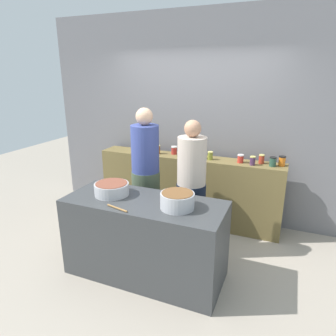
% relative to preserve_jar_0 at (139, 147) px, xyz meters
% --- Properties ---
extents(ground, '(12.00, 12.00, 0.00)m').
position_rel_preserve_jar_0_xyz_m(ground, '(0.79, -1.09, -1.07)').
color(ground, '#A19586').
extents(storefront_wall, '(4.80, 0.12, 3.00)m').
position_rel_preserve_jar_0_xyz_m(storefront_wall, '(0.79, 0.36, 0.43)').
color(storefront_wall, slate).
rests_on(storefront_wall, ground).
extents(display_shelf, '(2.70, 0.36, 1.00)m').
position_rel_preserve_jar_0_xyz_m(display_shelf, '(0.79, 0.01, -0.57)').
color(display_shelf, brown).
rests_on(display_shelf, ground).
extents(prep_table, '(1.70, 0.70, 0.88)m').
position_rel_preserve_jar_0_xyz_m(prep_table, '(0.79, -1.39, -0.63)').
color(prep_table, '#383A3C').
rests_on(prep_table, ground).
extents(preserve_jar_0, '(0.09, 0.09, 0.14)m').
position_rel_preserve_jar_0_xyz_m(preserve_jar_0, '(0.00, 0.00, 0.00)').
color(preserve_jar_0, gold).
rests_on(preserve_jar_0, display_shelf).
extents(preserve_jar_1, '(0.08, 0.08, 0.11)m').
position_rel_preserve_jar_0_xyz_m(preserve_jar_1, '(0.13, 0.08, -0.01)').
color(preserve_jar_1, orange).
rests_on(preserve_jar_1, display_shelf).
extents(preserve_jar_2, '(0.08, 0.08, 0.13)m').
position_rel_preserve_jar_0_xyz_m(preserve_jar_2, '(0.31, -0.00, -0.01)').
color(preserve_jar_2, brown).
rests_on(preserve_jar_2, display_shelf).
extents(preserve_jar_3, '(0.09, 0.09, 0.12)m').
position_rel_preserve_jar_0_xyz_m(preserve_jar_3, '(0.55, 0.07, -0.01)').
color(preserve_jar_3, '#A72B26').
rests_on(preserve_jar_3, display_shelf).
extents(preserve_jar_4, '(0.07, 0.07, 0.12)m').
position_rel_preserve_jar_0_xyz_m(preserve_jar_4, '(0.77, 0.04, -0.01)').
color(preserve_jar_4, '#CE5D0D').
rests_on(preserve_jar_4, display_shelf).
extents(preserve_jar_5, '(0.09, 0.09, 0.12)m').
position_rel_preserve_jar_0_xyz_m(preserve_jar_5, '(0.99, -0.01, -0.01)').
color(preserve_jar_5, '#2B6036').
rests_on(preserve_jar_5, display_shelf).
extents(preserve_jar_6, '(0.07, 0.07, 0.11)m').
position_rel_preserve_jar_0_xyz_m(preserve_jar_6, '(1.12, -0.01, -0.01)').
color(preserve_jar_6, olive).
rests_on(preserve_jar_6, display_shelf).
extents(preserve_jar_7, '(0.08, 0.08, 0.11)m').
position_rel_preserve_jar_0_xyz_m(preserve_jar_7, '(1.53, -0.00, -0.01)').
color(preserve_jar_7, red).
rests_on(preserve_jar_7, display_shelf).
extents(preserve_jar_8, '(0.07, 0.07, 0.12)m').
position_rel_preserve_jar_0_xyz_m(preserve_jar_8, '(1.69, -0.05, -0.01)').
color(preserve_jar_8, '#462A4B').
rests_on(preserve_jar_8, display_shelf).
extents(preserve_jar_9, '(0.07, 0.07, 0.12)m').
position_rel_preserve_jar_0_xyz_m(preserve_jar_9, '(1.79, 0.06, -0.01)').
color(preserve_jar_9, '#B03724').
rests_on(preserve_jar_9, display_shelf).
extents(preserve_jar_10, '(0.09, 0.09, 0.12)m').
position_rel_preserve_jar_0_xyz_m(preserve_jar_10, '(1.94, -0.01, -0.01)').
color(preserve_jar_10, '#284B3B').
rests_on(preserve_jar_10, display_shelf).
extents(preserve_jar_11, '(0.09, 0.09, 0.13)m').
position_rel_preserve_jar_0_xyz_m(preserve_jar_11, '(2.05, 0.05, -0.00)').
color(preserve_jar_11, orange).
rests_on(preserve_jar_11, display_shelf).
extents(cooking_pot_left, '(0.37, 0.37, 0.13)m').
position_rel_preserve_jar_0_xyz_m(cooking_pot_left, '(0.39, -1.37, -0.13)').
color(cooking_pot_left, '#B7B7BC').
rests_on(cooking_pot_left, prep_table).
extents(cooking_pot_center, '(0.34, 0.34, 0.16)m').
position_rel_preserve_jar_0_xyz_m(cooking_pot_center, '(1.17, -1.42, -0.11)').
color(cooking_pot_center, '#B7B7BC').
rests_on(cooking_pot_center, prep_table).
extents(wooden_spoon, '(0.26, 0.08, 0.02)m').
position_rel_preserve_jar_0_xyz_m(wooden_spoon, '(0.63, -1.66, -0.18)').
color(wooden_spoon, '#9E703D').
rests_on(wooden_spoon, prep_table).
extents(cook_with_tongs, '(0.36, 0.36, 1.76)m').
position_rel_preserve_jar_0_xyz_m(cook_with_tongs, '(0.47, -0.71, -0.27)').
color(cook_with_tongs, '#45553F').
rests_on(cook_with_tongs, ground).
extents(cook_in_cap, '(0.35, 0.35, 1.66)m').
position_rel_preserve_jar_0_xyz_m(cook_in_cap, '(1.10, -0.79, -0.32)').
color(cook_in_cap, black).
rests_on(cook_in_cap, ground).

